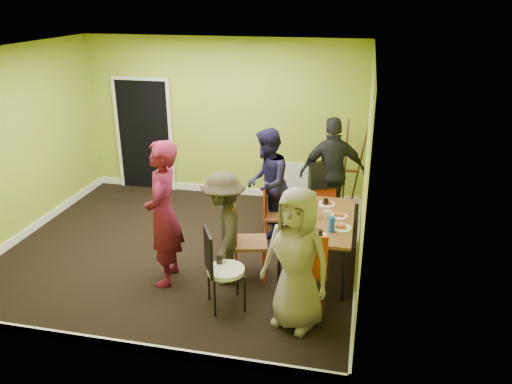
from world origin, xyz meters
TOP-DOWN VIEW (x-y plane):
  - ground at (0.00, 0.00)m, footprint 5.00×5.00m
  - room_walls at (-0.02, 0.04)m, footprint 5.04×4.54m
  - dining_table at (1.95, -0.14)m, footprint 0.90×1.50m
  - chair_left_far at (1.21, 0.54)m, footprint 0.40×0.39m
  - chair_left_near at (1.04, -0.53)m, footprint 0.53×0.52m
  - chair_back_end at (1.92, 1.15)m, footprint 0.59×0.64m
  - chair_front_end at (1.93, -1.10)m, footprint 0.52×0.52m
  - chair_bentwood at (0.94, -1.26)m, footprint 0.53×0.53m
  - easel at (2.20, 1.68)m, footprint 0.67×0.63m
  - plate_near_left at (1.73, 0.19)m, footprint 0.25×0.25m
  - plate_near_right at (1.76, -0.50)m, footprint 0.26×0.26m
  - plate_far_back at (2.02, 0.33)m, footprint 0.24×0.24m
  - plate_far_front at (1.98, -0.66)m, footprint 0.25×0.25m
  - plate_wall_back at (2.21, -0.04)m, footprint 0.22×0.22m
  - plate_wall_front at (2.25, -0.38)m, footprint 0.27×0.27m
  - thermos at (1.92, -0.15)m, footprint 0.06×0.06m
  - blue_bottle at (2.15, -0.50)m, footprint 0.08×0.08m
  - orange_bottle at (1.83, 0.02)m, footprint 0.04×0.04m
  - glass_mid at (1.75, 0.09)m, footprint 0.06×0.06m
  - glass_back at (2.01, 0.30)m, footprint 0.07×0.07m
  - glass_front at (2.03, -0.69)m, footprint 0.06×0.06m
  - cup_a at (1.78, -0.35)m, footprint 0.14×0.14m
  - cup_b at (2.06, -0.10)m, footprint 0.10×0.10m
  - person_standing at (0.10, -0.84)m, footprint 0.54×0.74m
  - person_left_far at (1.09, 0.76)m, footprint 0.69×0.86m
  - person_left_near at (0.83, -0.69)m, footprint 0.73×1.05m
  - person_back_end at (2.02, 1.31)m, footprint 1.10×0.70m
  - person_front_end at (1.84, -1.39)m, footprint 0.93×0.77m

SIDE VIEW (x-z plane):
  - ground at x=0.00m, z-range 0.00..0.00m
  - chair_left_far at x=1.21m, z-range 0.05..0.92m
  - chair_bentwood at x=0.94m, z-range 0.05..1.06m
  - chair_front_end at x=1.93m, z-range 0.06..1.06m
  - chair_left_near at x=1.04m, z-range 0.06..1.11m
  - dining_table at x=1.95m, z-range 0.32..1.07m
  - person_left_near at x=0.83m, z-range 0.00..1.48m
  - plate_near_left at x=1.73m, z-range 0.75..0.76m
  - plate_near_right at x=1.76m, z-range 0.75..0.76m
  - plate_far_back at x=2.02m, z-range 0.75..0.76m
  - plate_far_front at x=1.98m, z-range 0.75..0.76m
  - plate_wall_back at x=2.21m, z-range 0.75..0.76m
  - plate_wall_front at x=2.25m, z-range 0.75..0.76m
  - chair_back_end at x=1.92m, z-range 0.22..1.30m
  - glass_mid at x=1.75m, z-range 0.75..0.84m
  - orange_bottle at x=1.83m, z-range 0.75..0.84m
  - glass_back at x=2.01m, z-range 0.75..0.84m
  - cup_b at x=2.06m, z-range 0.75..0.84m
  - glass_front at x=2.03m, z-range 0.75..0.85m
  - cup_a at x=1.78m, z-range 0.75..0.86m
  - person_front_end at x=1.84m, z-range 0.00..1.63m
  - person_left_far at x=1.09m, z-range 0.00..1.65m
  - easel at x=2.20m, z-range -0.01..1.67m
  - blue_bottle at x=2.15m, z-range 0.75..0.95m
  - thermos at x=1.92m, z-range 0.75..0.96m
  - person_back_end at x=2.02m, z-range 0.00..1.75m
  - person_standing at x=0.10m, z-range 0.00..1.87m
  - room_walls at x=-0.02m, z-range -0.42..2.40m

